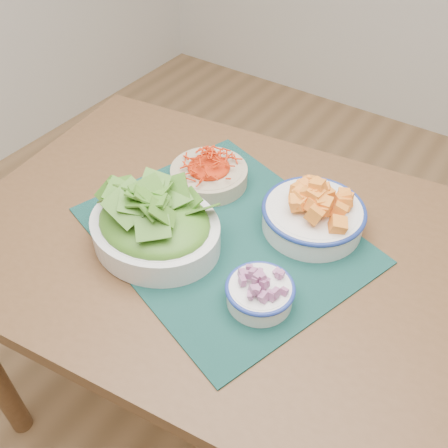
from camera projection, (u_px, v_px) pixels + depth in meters
name	position (u px, v px, depth m)	size (l,w,h in m)	color
ground	(232.00, 424.00, 1.55)	(4.00, 4.00, 0.00)	#A77D51
table	(235.00, 271.00, 1.15)	(1.32, 0.97, 0.75)	brown
placemat	(224.00, 235.00, 1.10)	(0.57, 0.47, 0.00)	black
carrot_bowl	(209.00, 172.00, 1.20)	(0.20, 0.20, 0.07)	tan
squash_bowl	(314.00, 208.00, 1.07)	(0.27, 0.27, 0.12)	white
lettuce_bowl	(154.00, 221.00, 1.03)	(0.30, 0.25, 0.13)	white
onion_bowl	(260.00, 290.00, 0.94)	(0.16, 0.16, 0.07)	white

